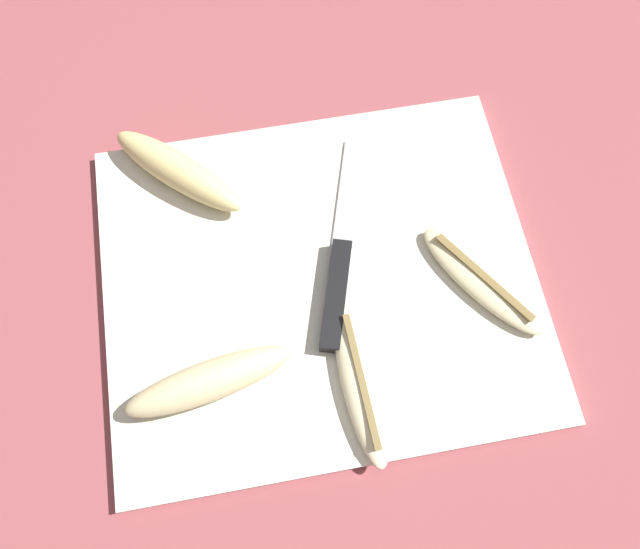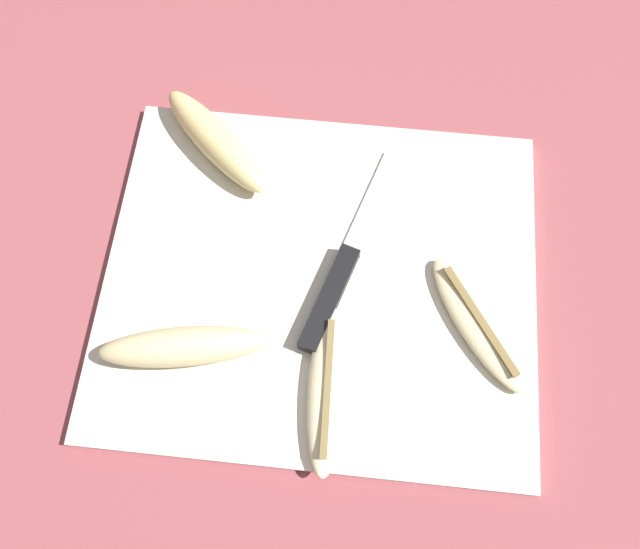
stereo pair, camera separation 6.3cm
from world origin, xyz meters
name	(u,v)px [view 2 (the right image)]	position (x,y,z in m)	size (l,w,h in m)	color
ground_plane	(320,282)	(0.00, 0.00, 0.00)	(4.00, 4.00, 0.00)	#93474C
cutting_board	(320,280)	(0.00, 0.00, 0.01)	(0.44, 0.38, 0.01)	silver
knife	(337,281)	(0.02, 0.00, 0.02)	(0.09, 0.24, 0.02)	black
banana_soft_right	(183,347)	(-0.12, -0.09, 0.03)	(0.17, 0.07, 0.04)	beige
banana_golden_short	(216,141)	(-0.13, 0.14, 0.03)	(0.15, 0.14, 0.04)	#EDD689
banana_bright_far	(327,389)	(0.02, -0.11, 0.02)	(0.04, 0.16, 0.02)	beige
banana_cream_curved	(479,323)	(0.16, -0.03, 0.02)	(0.12, 0.15, 0.02)	beige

